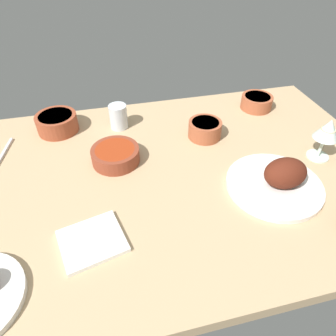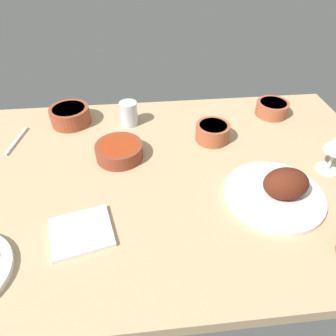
% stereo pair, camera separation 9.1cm
% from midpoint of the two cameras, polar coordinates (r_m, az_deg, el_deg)
% --- Properties ---
extents(dining_table, '(1.40, 0.90, 0.04)m').
position_cam_midpoint_polar(dining_table, '(0.93, -2.78, -1.98)').
color(dining_table, tan).
rests_on(dining_table, ground).
extents(plate_far_side, '(0.27, 0.27, 0.10)m').
position_cam_midpoint_polar(plate_far_side, '(0.89, 17.62, -2.29)').
color(plate_far_side, silver).
rests_on(plate_far_side, dining_table).
extents(bowl_onions, '(0.12, 0.12, 0.05)m').
position_cam_midpoint_polar(bowl_onions, '(1.27, 14.48, 12.03)').
color(bowl_onions, '#A35133').
rests_on(bowl_onions, dining_table).
extents(bowl_cream, '(0.12, 0.12, 0.06)m').
position_cam_midpoint_polar(bowl_cream, '(1.06, 4.57, 7.35)').
color(bowl_cream, '#A35133').
rests_on(bowl_cream, dining_table).
extents(bowl_soup, '(0.14, 0.14, 0.06)m').
position_cam_midpoint_polar(bowl_soup, '(1.17, -22.44, 7.93)').
color(bowl_soup, brown).
rests_on(bowl_soup, dining_table).
extents(bowl_sauce, '(0.15, 0.15, 0.05)m').
position_cam_midpoint_polar(bowl_sauce, '(0.97, -12.59, 2.39)').
color(bowl_sauce, brown).
rests_on(bowl_sauce, dining_table).
extents(wine_glass, '(0.08, 0.08, 0.14)m').
position_cam_midpoint_polar(wine_glass, '(1.02, 25.82, 6.20)').
color(wine_glass, silver).
rests_on(wine_glass, dining_table).
extents(water_tumbler, '(0.06, 0.06, 0.09)m').
position_cam_midpoint_polar(water_tumbler, '(1.12, -11.72, 9.44)').
color(water_tumbler, silver).
rests_on(water_tumbler, dining_table).
extents(folded_napkin, '(0.17, 0.16, 0.01)m').
position_cam_midpoint_polar(folded_napkin, '(0.78, -17.54, -13.26)').
color(folded_napkin, white).
rests_on(folded_napkin, dining_table).
extents(fork_loose, '(0.04, 0.16, 0.01)m').
position_cam_midpoint_polar(fork_loose, '(1.15, -30.77, 2.34)').
color(fork_loose, silver).
rests_on(fork_loose, dining_table).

